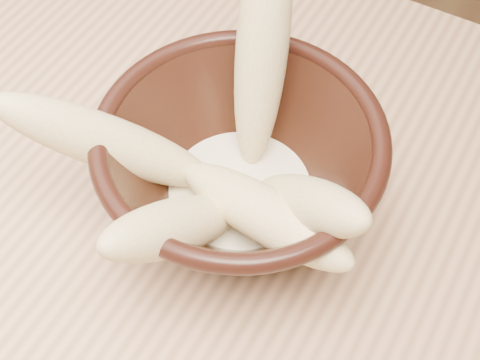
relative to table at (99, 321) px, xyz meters
The scene contains 8 objects.
table is the anchor object (origin of this frame).
bowl 0.19m from the table, 52.97° to the left, with size 0.19×0.19×0.11m.
milk_puddle 0.17m from the table, 52.97° to the left, with size 0.11×0.11×0.02m, color #F1E4C2.
banana_upright 0.26m from the table, 70.26° to the left, with size 0.04×0.04×0.18m, color tan.
banana_left 0.18m from the table, 90.29° to the left, with size 0.04×0.04×0.16m, color tan.
banana_right 0.23m from the table, 33.18° to the left, with size 0.04×0.04×0.13m, color tan.
banana_across 0.20m from the table, 33.60° to the left, with size 0.04×0.04×0.14m, color tan.
banana_front 0.18m from the table, 25.11° to the left, with size 0.04×0.04×0.13m, color tan.
Camera 1 is at (0.21, -0.13, 1.18)m, focal length 50.00 mm.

